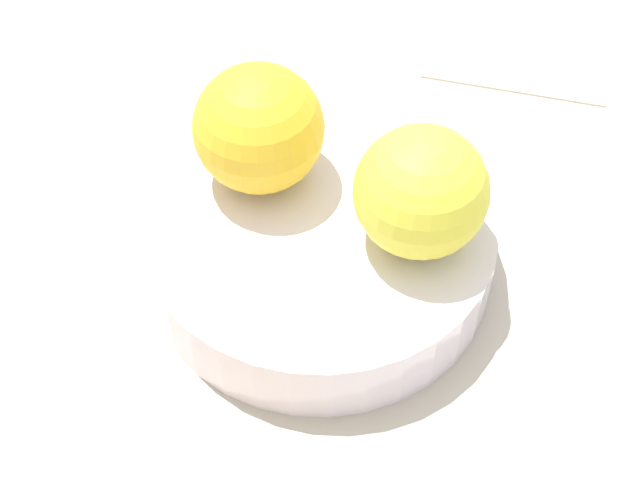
% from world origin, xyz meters
% --- Properties ---
extents(ground_plane, '(1.10, 1.10, 0.02)m').
position_xyz_m(ground_plane, '(0.00, 0.00, -0.01)').
color(ground_plane, '#BCB29E').
extents(fruit_bowl, '(0.18, 0.18, 0.04)m').
position_xyz_m(fruit_bowl, '(0.00, 0.00, 0.02)').
color(fruit_bowl, silver).
rests_on(fruit_bowl, ground_plane).
extents(orange_in_bowl_0, '(0.06, 0.06, 0.06)m').
position_xyz_m(orange_in_bowl_0, '(0.01, 0.05, 0.07)').
color(orange_in_bowl_0, yellow).
rests_on(orange_in_bowl_0, fruit_bowl).
extents(orange_in_bowl_1, '(0.06, 0.06, 0.06)m').
position_xyz_m(orange_in_bowl_1, '(-0.03, -0.03, 0.07)').
color(orange_in_bowl_1, yellow).
rests_on(orange_in_bowl_1, fruit_bowl).
extents(folded_napkin, '(0.14, 0.14, 0.00)m').
position_xyz_m(folded_napkin, '(-0.18, 0.14, 0.00)').
color(folded_napkin, beige).
rests_on(folded_napkin, ground_plane).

